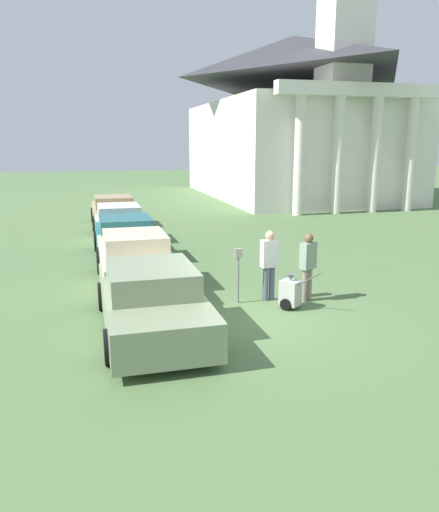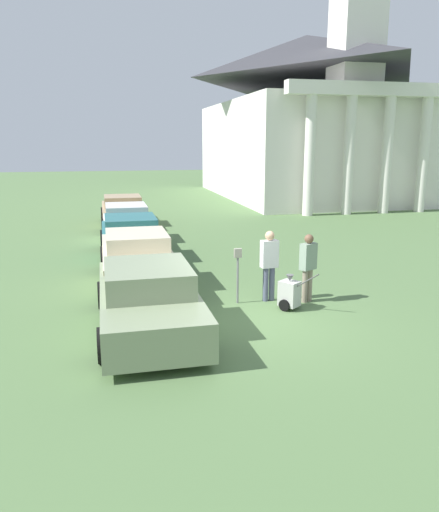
% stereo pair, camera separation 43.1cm
% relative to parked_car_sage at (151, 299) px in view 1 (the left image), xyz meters
% --- Properties ---
extents(ground_plane, '(120.00, 120.00, 0.00)m').
position_rel_parked_car_sage_xyz_m(ground_plane, '(2.23, -0.12, -0.66)').
color(ground_plane, '#517042').
extents(parked_car_sage, '(2.11, 4.98, 1.43)m').
position_rel_parked_car_sage_xyz_m(parked_car_sage, '(0.00, 0.00, 0.00)').
color(parked_car_sage, gray).
rests_on(parked_car_sage, ground_plane).
extents(parked_car_cream, '(2.00, 4.73, 1.50)m').
position_rel_parked_car_sage_xyz_m(parked_car_cream, '(-0.00, 3.46, 0.05)').
color(parked_car_cream, beige).
rests_on(parked_car_cream, ground_plane).
extents(parked_car_teal, '(2.05, 4.82, 1.46)m').
position_rel_parked_car_sage_xyz_m(parked_car_teal, '(-0.00, 6.74, 0.03)').
color(parked_car_teal, '#23666B').
rests_on(parked_car_teal, ground_plane).
extents(parked_car_white, '(1.96, 4.85, 1.45)m').
position_rel_parked_car_sage_xyz_m(parked_car_white, '(0.00, 10.06, 0.01)').
color(parked_car_white, silver).
rests_on(parked_car_white, ground_plane).
extents(parked_car_tan, '(2.07, 4.66, 1.40)m').
position_rel_parked_car_sage_xyz_m(parked_car_tan, '(-0.00, 13.96, -0.00)').
color(parked_car_tan, tan).
rests_on(parked_car_tan, ground_plane).
extents(parking_meter, '(0.18, 0.09, 1.38)m').
position_rel_parked_car_sage_xyz_m(parking_meter, '(2.29, 1.24, 0.30)').
color(parking_meter, slate).
rests_on(parking_meter, ground_plane).
extents(person_worker, '(0.44, 0.27, 1.77)m').
position_rel_parked_car_sage_xyz_m(person_worker, '(3.10, 1.26, 0.35)').
color(person_worker, '#515670').
rests_on(person_worker, ground_plane).
extents(person_supervisor, '(0.47, 0.39, 1.71)m').
position_rel_parked_car_sage_xyz_m(person_supervisor, '(4.00, 0.96, 0.31)').
color(person_supervisor, gray).
rests_on(person_supervisor, ground_plane).
extents(equipment_cart, '(0.74, 0.91, 1.00)m').
position_rel_parked_car_sage_xyz_m(equipment_cart, '(3.38, 0.53, -0.28)').
color(equipment_cart, '#B2B2AD').
rests_on(equipment_cart, ground_plane).
extents(church, '(11.50, 18.61, 21.04)m').
position_rel_parked_car_sage_xyz_m(church, '(13.20, 23.87, 4.98)').
color(church, silver).
rests_on(church, ground_plane).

